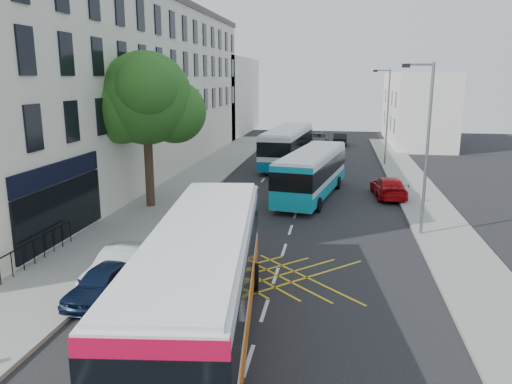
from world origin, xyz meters
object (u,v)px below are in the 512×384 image
at_px(parked_car_blue, 103,283).
at_px(lamp_near, 426,141).
at_px(distant_car_grey, 319,139).
at_px(distant_car_dark, 340,139).
at_px(bus_far, 288,146).
at_px(motorbike, 202,351).
at_px(bus_mid, 312,173).
at_px(parked_car_silver, 121,266).
at_px(bus_near, 202,279).
at_px(lamp_far, 386,112).
at_px(street_tree, 145,99).
at_px(red_hatchback, 389,187).

bearing_deg(parked_car_blue, lamp_near, 43.95).
height_order(lamp_near, distant_car_grey, lamp_near).
bearing_deg(lamp_near, distant_car_dark, 96.42).
xyz_separation_m(bus_far, distant_car_grey, (2.15, 14.18, -1.04)).
relative_size(motorbike, distant_car_grey, 0.43).
relative_size(bus_mid, distant_car_grey, 2.29).
height_order(lamp_near, bus_mid, lamp_near).
bearing_deg(parked_car_silver, parked_car_blue, -86.29).
xyz_separation_m(bus_near, motorbike, (0.58, -2.28, -0.94)).
bearing_deg(motorbike, parked_car_silver, 120.86).
bearing_deg(bus_mid, distant_car_grey, 101.06).
bearing_deg(lamp_far, bus_near, -104.13).
xyz_separation_m(street_tree, bus_far, (6.45, 15.78, -4.60)).
distance_m(bus_near, red_hatchback, 20.15).
bearing_deg(bus_near, red_hatchback, 62.49).
bearing_deg(distant_car_grey, parked_car_blue, -99.37).
xyz_separation_m(lamp_near, lamp_far, (0.00, 20.00, 0.00)).
xyz_separation_m(street_tree, parked_car_blue, (2.91, -11.99, -5.68)).
xyz_separation_m(bus_far, parked_car_silver, (-3.54, -26.31, -1.03)).
height_order(bus_far, parked_car_blue, bus_far).
bearing_deg(bus_near, motorbike, -82.54).
xyz_separation_m(bus_mid, parked_car_blue, (-6.25, -16.32, -0.95)).
height_order(bus_far, parked_car_silver, bus_far).
height_order(street_tree, distant_car_dark, street_tree).
distance_m(street_tree, bus_near, 16.10).
distance_m(parked_car_silver, red_hatchback, 19.12).
xyz_separation_m(lamp_near, parked_car_silver, (-11.80, -7.57, -3.96)).
bearing_deg(distant_car_dark, lamp_far, 107.10).
xyz_separation_m(lamp_far, bus_near, (-7.76, -30.84, -2.83)).
bearing_deg(parked_car_blue, red_hatchback, 63.43).
relative_size(parked_car_silver, distant_car_grey, 0.85).
distance_m(parked_car_blue, parked_car_silver, 1.46).
bearing_deg(lamp_near, bus_near, -125.61).
relative_size(lamp_near, lamp_far, 1.00).
distance_m(lamp_far, distant_car_dark, 13.93).
height_order(parked_car_silver, distant_car_dark, distant_car_dark).
distance_m(lamp_near, motorbike, 15.42).
xyz_separation_m(motorbike, distant_car_dark, (3.48, 45.96, -0.15)).
bearing_deg(parked_car_silver, motorbike, -46.50).
height_order(street_tree, parked_car_blue, street_tree).
relative_size(bus_mid, distant_car_dark, 2.56).
relative_size(lamp_near, red_hatchback, 1.77).
height_order(bus_near, red_hatchback, bus_near).
relative_size(lamp_near, parked_car_silver, 1.99).
bearing_deg(parked_car_blue, bus_near, -17.67).
bearing_deg(lamp_far, parked_car_blue, -112.12).
xyz_separation_m(street_tree, bus_near, (6.95, -13.80, -4.51)).
distance_m(motorbike, distant_car_dark, 46.09).
bearing_deg(lamp_near, motorbike, -118.69).
bearing_deg(bus_far, motorbike, -82.93).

